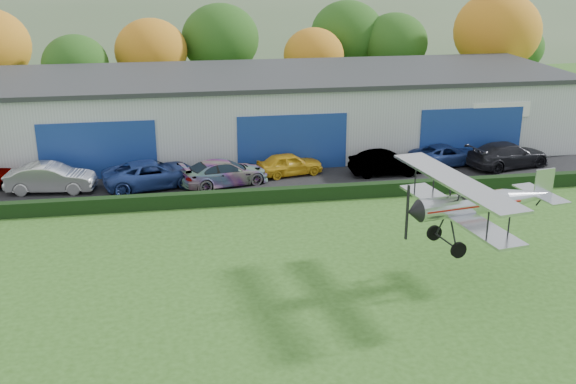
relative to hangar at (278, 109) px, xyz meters
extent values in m
plane|color=#2F561B|center=(-5.00, -27.98, -2.66)|extent=(300.00, 300.00, 0.00)
cube|color=black|center=(-2.00, -6.98, -2.63)|extent=(48.00, 9.00, 0.05)
cube|color=black|center=(-2.00, -11.78, -2.26)|extent=(46.00, 0.60, 0.80)
cube|color=#B2B7BC|center=(0.00, 0.02, -0.16)|extent=(40.00, 12.00, 5.00)
cube|color=#2D3033|center=(0.00, 0.02, 2.49)|extent=(40.60, 12.60, 0.30)
cube|color=navy|center=(-12.00, -6.03, -0.86)|extent=(7.00, 0.12, 3.60)
cube|color=navy|center=(0.00, -6.03, -0.86)|extent=(7.00, 0.12, 3.60)
cube|color=navy|center=(12.00, -6.03, -0.86)|extent=(7.00, 0.12, 3.60)
cylinder|color=#3D2614|center=(-15.00, 10.02, -1.43)|extent=(0.36, 0.36, 2.45)
ellipsoid|color=#1E4C14|center=(-15.00, 10.02, 2.03)|extent=(5.32, 5.32, 4.79)
cylinder|color=#3D2614|center=(-9.00, 12.02, -1.26)|extent=(0.36, 0.36, 2.80)
ellipsoid|color=#B57416|center=(-9.00, 12.02, 2.70)|extent=(6.08, 6.08, 5.47)
cylinder|color=#3D2614|center=(-3.00, 14.02, -1.08)|extent=(0.36, 0.36, 3.15)
ellipsoid|color=#1E4C14|center=(-3.00, 14.02, 3.37)|extent=(6.84, 6.84, 6.16)
cylinder|color=#3D2614|center=(5.00, 12.02, -1.43)|extent=(0.36, 0.36, 2.45)
ellipsoid|color=#B57416|center=(5.00, 12.02, 2.03)|extent=(5.32, 5.32, 4.79)
cylinder|color=#3D2614|center=(13.00, 14.02, -1.26)|extent=(0.36, 0.36, 2.80)
ellipsoid|color=#1E4C14|center=(13.00, 14.02, 2.70)|extent=(6.08, 6.08, 5.47)
cylinder|color=#3D2614|center=(21.00, 10.02, -0.91)|extent=(0.36, 0.36, 3.50)
ellipsoid|color=#B57416|center=(21.00, 10.02, 4.04)|extent=(7.60, 7.60, 6.84)
cylinder|color=#3D2614|center=(25.00, 14.02, -1.43)|extent=(0.36, 0.36, 2.45)
ellipsoid|color=#1E4C14|center=(25.00, 14.02, 2.03)|extent=(5.32, 5.32, 4.79)
cylinder|color=#3D2614|center=(9.00, 16.02, -1.08)|extent=(0.36, 0.36, 3.15)
ellipsoid|color=#1E4C14|center=(9.00, 16.02, 3.37)|extent=(6.84, 6.84, 6.16)
ellipsoid|color=#4C6642|center=(15.00, 112.02, -18.06)|extent=(320.00, 196.00, 56.00)
ellipsoid|color=#4C6642|center=(85.00, 112.02, -12.56)|extent=(240.00, 126.00, 36.00)
imported|color=silver|center=(-14.56, -8.03, -1.78)|extent=(5.18, 2.26, 1.66)
imported|color=navy|center=(-8.76, -8.16, -1.81)|extent=(6.22, 3.95, 1.60)
imported|color=gray|center=(-4.52, -8.43, -1.84)|extent=(5.69, 3.52, 1.54)
imported|color=gold|center=(-0.37, -7.16, -1.90)|extent=(4.39, 2.47, 1.41)
imported|color=gray|center=(5.58, -8.11, -1.86)|extent=(4.57, 1.68, 1.49)
imported|color=navy|center=(10.09, -6.75, -1.93)|extent=(5.19, 3.09, 1.35)
imported|color=black|center=(13.86, -7.84, -1.79)|extent=(5.96, 3.47, 1.62)
cylinder|color=silver|center=(4.28, -22.49, 0.70)|extent=(4.11, 1.61, 0.95)
cone|color=silver|center=(7.40, -21.96, 0.70)|extent=(2.44, 1.32, 0.95)
cone|color=black|center=(2.05, -22.87, 0.70)|extent=(0.68, 1.02, 0.95)
cube|color=#931109|center=(4.60, -22.44, 0.76)|extent=(4.53, 1.70, 0.06)
cube|color=black|center=(4.80, -22.40, 1.15)|extent=(1.35, 0.84, 0.26)
cube|color=silver|center=(4.08, -22.52, 0.39)|extent=(2.57, 7.70, 0.11)
cube|color=silver|center=(3.87, -22.56, 1.81)|extent=(2.75, 8.13, 0.11)
cylinder|color=black|center=(4.07, -25.30, 1.10)|extent=(0.07, 0.07, 1.37)
cylinder|color=black|center=(5.00, -25.14, 1.10)|extent=(0.07, 0.07, 1.37)
cylinder|color=black|center=(3.15, -19.90, 1.10)|extent=(0.07, 0.07, 1.37)
cylinder|color=black|center=(4.08, -19.74, 1.10)|extent=(0.07, 0.07, 1.37)
cylinder|color=black|center=(3.93, -22.92, 1.44)|extent=(0.10, 0.23, 0.79)
cylinder|color=black|center=(3.81, -22.20, 1.44)|extent=(0.10, 0.23, 0.79)
cylinder|color=black|center=(3.74, -23.04, -0.19)|extent=(0.20, 0.73, 1.29)
cylinder|color=black|center=(3.59, -22.15, -0.19)|extent=(0.20, 0.73, 1.29)
cylinder|color=black|center=(3.66, -22.59, -0.82)|extent=(0.41, 1.99, 0.07)
cylinder|color=black|center=(3.82, -23.53, -0.82)|extent=(0.69, 0.26, 0.67)
cylinder|color=black|center=(3.50, -21.66, -0.82)|extent=(0.69, 0.26, 0.67)
cylinder|color=black|center=(8.13, -21.83, 0.44)|extent=(0.39, 0.13, 0.44)
cube|color=silver|center=(8.13, -21.83, 0.76)|extent=(1.40, 2.86, 0.06)
cube|color=silver|center=(8.23, -21.82, 1.28)|extent=(0.95, 0.22, 1.16)
cube|color=black|center=(1.77, -22.92, 0.70)|extent=(0.08, 0.14, 2.32)
camera|label=1|loc=(-7.13, -47.34, 10.55)|focal=42.60mm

